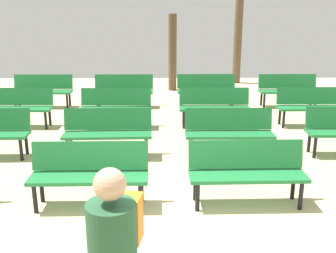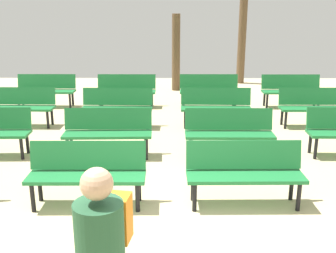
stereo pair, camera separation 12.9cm
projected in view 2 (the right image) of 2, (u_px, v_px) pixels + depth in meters
The scene contains 14 objects.
bench_r0_c1 at pixel (87, 170), 5.49m from camera, with size 1.61×0.50×0.87m.
bench_r0_c2 at pixel (245, 169), 5.51m from camera, with size 1.61×0.51×0.87m.
bench_r1_c1 at pixel (108, 129), 7.32m from camera, with size 1.61×0.53×0.87m.
bench_r1_c2 at pixel (229, 130), 7.29m from camera, with size 1.60×0.48×0.87m.
bench_r2_c0 at pixel (20, 104), 9.22m from camera, with size 1.61×0.50×0.87m.
bench_r2_c1 at pixel (117, 105), 9.15m from camera, with size 1.61×0.52×0.87m.
bench_r2_c2 at pixel (216, 105), 9.17m from camera, with size 1.61×0.52×0.87m.
bench_r2_c3 at pixel (315, 105), 9.18m from camera, with size 1.60×0.48×0.87m.
bench_r3_c0 at pixel (46, 88), 11.04m from camera, with size 1.60×0.49×0.87m.
bench_r3_c1 at pixel (126, 88), 11.01m from camera, with size 1.60×0.49×0.87m.
bench_r3_c2 at pixel (209, 88), 11.02m from camera, with size 1.60×0.49×0.87m.
bench_r3_c3 at pixel (291, 89), 10.99m from camera, with size 1.60×0.50×0.87m.
tree_0 at pixel (176, 53), 13.02m from camera, with size 0.27×0.27×2.46m.
tree_1 at pixel (242, 37), 14.17m from camera, with size 0.28×0.28×3.24m.
Camera 2 is at (0.05, -3.51, 2.64)m, focal length 42.88 mm.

